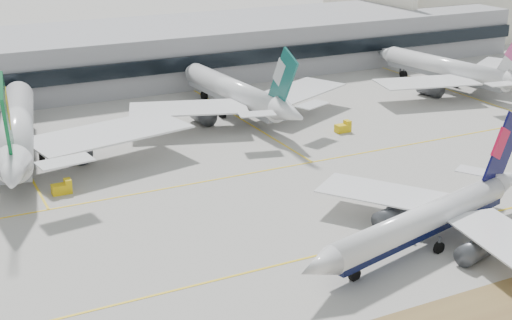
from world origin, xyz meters
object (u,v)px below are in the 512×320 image
widebody_china_air (452,71)px  taxiing_airliner (429,219)px  terminal (85,58)px  widebody_eva (17,132)px  widebody_cathay (237,94)px  hangar (456,31)px

widebody_china_air → taxiing_airliner: bearing=128.0°
terminal → widebody_eva: bearing=-115.7°
taxiing_airliner → terminal: bearing=-94.0°
widebody_cathay → taxiing_airliner: bearing=173.8°
widebody_china_air → widebody_cathay: bearing=77.9°
widebody_cathay → widebody_china_air: bearing=-96.9°
taxiing_airliner → hangar: (132.61, 144.43, -4.19)m
widebody_eva → terminal: size_ratio=0.25×
taxiing_airliner → hangar: 196.12m
hangar → widebody_china_air: bearing=-132.2°
widebody_eva → widebody_cathay: widebody_eva is taller
taxiing_airliner → terminal: size_ratio=0.19×
hangar → terminal: bearing=-172.6°
widebody_cathay → hangar: 146.86m
widebody_cathay → widebody_eva: bearing=96.9°
widebody_eva → widebody_china_air: 117.63m
widebody_china_air → terminal: 103.14m
widebody_cathay → hangar: bearing=-66.0°
hangar → taxiing_airliner: bearing=-132.6°
widebody_china_air → widebody_eva: bearing=84.2°
widebody_cathay → hangar: (129.64, 68.78, -5.47)m
widebody_eva → terminal: bearing=-15.6°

